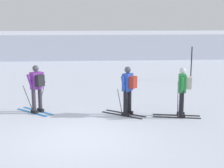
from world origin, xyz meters
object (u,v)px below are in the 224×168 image
skier_green (183,90)px  skier_blue (128,88)px  trail_marker_pole (191,63)px  skier_purple (37,87)px

skier_green → skier_blue: bearing=170.2°
skier_blue → trail_marker_pole: (4.26, 6.40, -0.05)m
skier_green → skier_blue: same height
trail_marker_pole → skier_blue: bearing=-123.6°
trail_marker_pole → skier_green: bearing=-110.0°
skier_green → trail_marker_pole: bearing=70.0°
skier_purple → trail_marker_pole: (7.42, 5.85, -0.05)m
skier_green → skier_purple: 5.05m
skier_blue → trail_marker_pole: size_ratio=0.94×
trail_marker_pole → skier_purple: bearing=-141.8°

